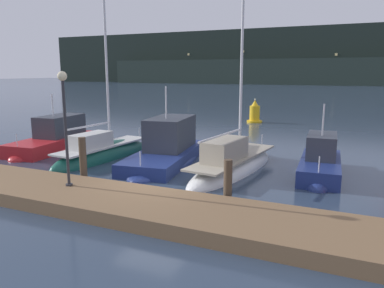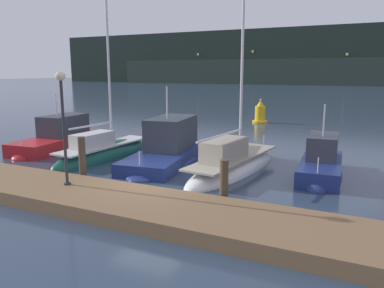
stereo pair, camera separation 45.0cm
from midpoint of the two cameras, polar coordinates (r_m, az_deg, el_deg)
name	(u,v)px [view 2 (the right image)]	position (r m, az deg, el deg)	size (l,w,h in m)	color
ground_plane	(152,192)	(13.98, -5.18, -7.25)	(400.00, 400.00, 0.00)	#2D3D51
dock	(119,203)	(12.33, -9.97, -8.78)	(25.08, 2.80, 0.45)	brown
mooring_pile_1	(82,161)	(15.15, -15.54, -2.46)	(0.28, 0.28, 1.89)	#4C3D2D
mooring_pile_2	(224,184)	(12.24, 5.95, -6.03)	(0.28, 0.28, 1.58)	#4C3D2D
motorboat_berth_1	(59,143)	(22.69, -19.13, 0.10)	(2.86, 6.56, 3.74)	red
sailboat_berth_2	(104,155)	(19.68, -12.58, -1.71)	(2.06, 6.99, 10.14)	#195647
motorboat_berth_3	(168,154)	(18.36, -3.01, -1.57)	(3.61, 7.58, 4.24)	navy
sailboat_berth_4	(233,167)	(16.76, 6.99, -3.55)	(2.74, 7.82, 10.33)	white
motorboat_berth_5	(321,170)	(16.91, 19.73, -3.74)	(2.07, 5.29, 3.72)	navy
channel_buoy	(260,114)	(33.16, 10.72, 4.58)	(1.32, 1.32, 2.07)	gold
dock_lamppost	(63,110)	(13.39, -18.21, 4.95)	(0.32, 0.32, 3.92)	#2D2D33
hillside_backdrop	(347,58)	(142.16, 22.70, 12.01)	(240.00, 23.00, 19.58)	#1E2823
rowboat_adrift	(62,122)	(34.62, -18.81, 3.15)	(2.68, 3.21, 0.56)	red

